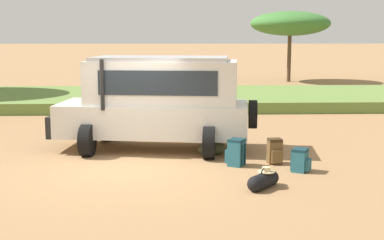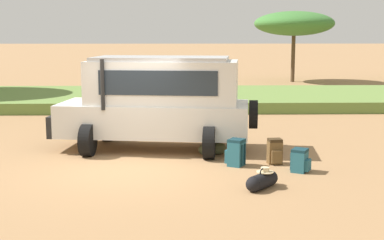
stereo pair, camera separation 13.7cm
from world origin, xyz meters
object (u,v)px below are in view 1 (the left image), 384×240
object	(u,v)px
safari_vehicle	(158,101)
duffel_bag_low_black_case	(263,180)
backpack_near_rear_wheel	(236,153)
duffel_bag_soft_canvas	(212,149)
backpack_cluster_center	(275,152)
backpack_beside_front_wheel	(300,160)
acacia_tree_right_mid	(290,24)

from	to	relation	value
safari_vehicle	duffel_bag_low_black_case	distance (m)	4.46
backpack_near_rear_wheel	safari_vehicle	bearing A→B (deg)	134.95
backpack_near_rear_wheel	duffel_bag_soft_canvas	xyz separation A→B (m)	(-0.47, 1.17, -0.17)
backpack_cluster_center	duffel_bag_soft_canvas	world-z (taller)	backpack_cluster_center
backpack_beside_front_wheel	safari_vehicle	bearing A→B (deg)	142.76
safari_vehicle	backpack_near_rear_wheel	xyz separation A→B (m)	(1.85, -1.86, -0.99)
backpack_near_rear_wheel	duffel_bag_low_black_case	world-z (taller)	backpack_near_rear_wheel
backpack_near_rear_wheel	acacia_tree_right_mid	size ratio (longest dim) A/B	0.12
backpack_beside_front_wheel	duffel_bag_soft_canvas	bearing A→B (deg)	136.10
backpack_beside_front_wheel	duffel_bag_low_black_case	distance (m)	1.65
backpack_cluster_center	acacia_tree_right_mid	distance (m)	22.61
duffel_bag_low_black_case	acacia_tree_right_mid	size ratio (longest dim) A/B	0.15
safari_vehicle	backpack_beside_front_wheel	world-z (taller)	safari_vehicle
backpack_beside_front_wheel	duffel_bag_low_black_case	size ratio (longest dim) A/B	0.68
acacia_tree_right_mid	backpack_cluster_center	bearing A→B (deg)	-103.07
backpack_beside_front_wheel	duffel_bag_low_black_case	bearing A→B (deg)	-129.21
safari_vehicle	backpack_beside_front_wheel	xyz separation A→B (m)	(3.22, -2.44, -1.04)
backpack_cluster_center	backpack_near_rear_wheel	bearing A→B (deg)	-170.82
backpack_beside_front_wheel	acacia_tree_right_mid	xyz separation A→B (m)	(4.63, 22.52, 3.41)
backpack_near_rear_wheel	duffel_bag_low_black_case	xyz separation A→B (m)	(0.32, -1.86, -0.15)
duffel_bag_low_black_case	duffel_bag_soft_canvas	bearing A→B (deg)	104.55
backpack_cluster_center	acacia_tree_right_mid	xyz separation A→B (m)	(5.06, 21.78, 3.37)
safari_vehicle	duffel_bag_low_black_case	xyz separation A→B (m)	(2.17, -3.72, -1.13)
backpack_near_rear_wheel	duffel_bag_soft_canvas	world-z (taller)	backpack_near_rear_wheel
backpack_near_rear_wheel	backpack_beside_front_wheel	bearing A→B (deg)	-23.35
backpack_beside_front_wheel	backpack_near_rear_wheel	xyz separation A→B (m)	(-1.36, 0.59, 0.06)
safari_vehicle	backpack_near_rear_wheel	world-z (taller)	safari_vehicle
acacia_tree_right_mid	duffel_bag_soft_canvas	bearing A→B (deg)	-107.28
backpack_near_rear_wheel	duffel_bag_soft_canvas	size ratio (longest dim) A/B	0.88
backpack_beside_front_wheel	backpack_cluster_center	bearing A→B (deg)	120.21
duffel_bag_low_black_case	acacia_tree_right_mid	bearing A→B (deg)	76.60
duffel_bag_soft_canvas	acacia_tree_right_mid	world-z (taller)	acacia_tree_right_mid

